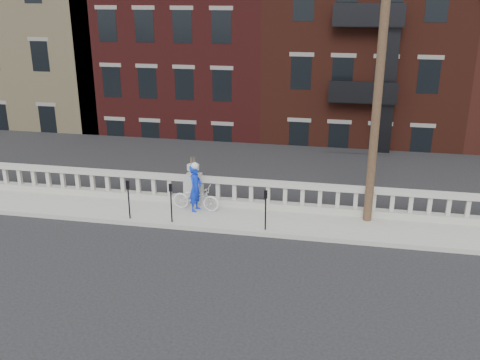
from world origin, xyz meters
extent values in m
plane|color=black|center=(0.00, 0.00, 0.00)|extent=(120.00, 120.00, 0.00)
cube|color=gray|center=(0.00, 3.00, 0.07)|extent=(32.00, 2.20, 0.15)
cube|color=gray|center=(0.00, 3.95, 0.28)|extent=(28.00, 0.34, 0.25)
cube|color=gray|center=(0.00, 3.95, 1.10)|extent=(28.00, 0.34, 0.16)
cube|color=gray|center=(0.00, 3.95, 0.70)|extent=(0.55, 0.55, 1.10)
cylinder|color=gray|center=(0.00, 3.95, 1.35)|extent=(0.24, 0.24, 0.20)
cylinder|color=gray|center=(0.00, 3.95, 1.53)|extent=(0.44, 0.44, 0.18)
cube|color=#605E59|center=(0.00, 4.30, -2.42)|extent=(36.00, 0.50, 5.15)
cube|color=black|center=(0.00, 25.95, -5.25)|extent=(80.00, 44.00, 0.50)
cube|color=#595651|center=(-2.00, 8.45, -3.00)|extent=(16.00, 7.00, 4.00)
cube|color=tan|center=(-17.00, 20.95, 5.00)|extent=(18.00, 16.00, 20.00)
cube|color=#3F1212|center=(-4.00, 19.95, 2.00)|extent=(10.00, 14.00, 14.00)
cube|color=#3B1710|center=(6.00, 19.95, 2.75)|extent=(10.00, 14.00, 15.50)
cylinder|color=#422D1E|center=(6.20, 3.60, 5.15)|extent=(0.28, 0.28, 10.00)
cylinder|color=black|center=(-1.76, 2.15, 0.70)|extent=(0.05, 0.05, 1.10)
cube|color=black|center=(-1.76, 2.15, 1.38)|extent=(0.10, 0.08, 0.26)
cube|color=black|center=(-1.76, 2.10, 1.42)|extent=(0.06, 0.01, 0.08)
cylinder|color=black|center=(-0.26, 2.15, 0.70)|extent=(0.05, 0.05, 1.10)
cube|color=black|center=(-0.26, 2.15, 1.38)|extent=(0.10, 0.08, 0.26)
cube|color=black|center=(-0.26, 2.10, 1.42)|extent=(0.06, 0.01, 0.08)
cylinder|color=black|center=(2.92, 2.15, 0.70)|extent=(0.05, 0.05, 1.10)
cube|color=black|center=(2.92, 2.15, 1.38)|extent=(0.10, 0.08, 0.26)
cube|color=black|center=(2.92, 2.10, 1.42)|extent=(0.06, 0.01, 0.08)
imported|color=silver|center=(0.25, 3.35, 0.60)|extent=(1.76, 0.73, 0.90)
imported|color=#0E2DD3|center=(0.26, 3.29, 0.98)|extent=(0.49, 0.67, 1.67)
camera|label=1|loc=(5.20, -13.60, 7.49)|focal=40.00mm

